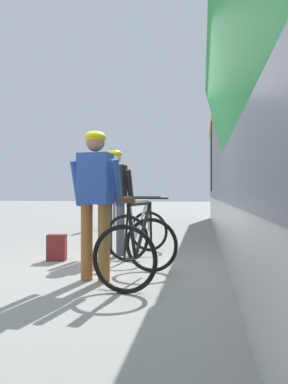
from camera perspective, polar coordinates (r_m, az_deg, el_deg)
name	(u,v)px	position (r m, az deg, el deg)	size (l,w,h in m)	color
ground_plane	(107,275)	(4.53, -6.10, -13.35)	(80.00, 80.00, 0.00)	gray
cyclist_near_in_blue	(95,191)	(4.15, -7.95, 0.14)	(0.64, 0.36, 1.76)	#935B2D
cyclist_far_in_dark	(114,192)	(5.86, -4.86, 0.03)	(0.64, 0.36, 1.76)	#4C515B
bicycle_near_black	(139,247)	(4.10, -0.80, -9.00)	(0.84, 1.15, 0.99)	black
bicycle_far_silver	(138,231)	(5.77, -0.95, -6.46)	(0.89, 1.18, 0.99)	black
backpack_on_platform	(57,247)	(5.56, -14.07, -8.78)	(0.28, 0.18, 0.40)	maroon
platform_sign_post	(114,174)	(10.88, -4.88, 2.90)	(0.08, 0.70, 2.40)	#595B60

